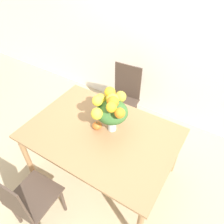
% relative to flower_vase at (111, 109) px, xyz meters
% --- Properties ---
extents(ground_plane, '(12.00, 12.00, 0.00)m').
position_rel_flower_vase_xyz_m(ground_plane, '(-0.06, -0.11, -1.02)').
color(ground_plane, tan).
extents(wall_back, '(8.00, 0.06, 2.70)m').
position_rel_flower_vase_xyz_m(wall_back, '(-0.06, 1.36, 0.33)').
color(wall_back, white).
rests_on(wall_back, ground_plane).
extents(dining_table, '(1.59, 1.10, 0.75)m').
position_rel_flower_vase_xyz_m(dining_table, '(-0.06, -0.11, -0.35)').
color(dining_table, '#9E754C').
rests_on(dining_table, ground_plane).
extents(flower_vase, '(0.42, 0.45, 0.46)m').
position_rel_flower_vase_xyz_m(flower_vase, '(0.00, 0.00, 0.00)').
color(flower_vase, silver).
rests_on(flower_vase, dining_table).
extents(pumpkin, '(0.10, 0.10, 0.10)m').
position_rel_flower_vase_xyz_m(pumpkin, '(-0.13, -0.08, -0.24)').
color(pumpkin, orange).
rests_on(pumpkin, dining_table).
extents(dining_chair_near_window, '(0.45, 0.45, 0.97)m').
position_rel_flower_vase_xyz_m(dining_chair_near_window, '(-0.30, 0.82, -0.53)').
color(dining_chair_near_window, '#47382D').
rests_on(dining_chair_near_window, ground_plane).
extents(dining_chair_far_side, '(0.44, 0.44, 0.97)m').
position_rel_flower_vase_xyz_m(dining_chair_far_side, '(-0.31, -0.99, -0.53)').
color(dining_chair_far_side, '#47382D').
rests_on(dining_chair_far_side, ground_plane).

